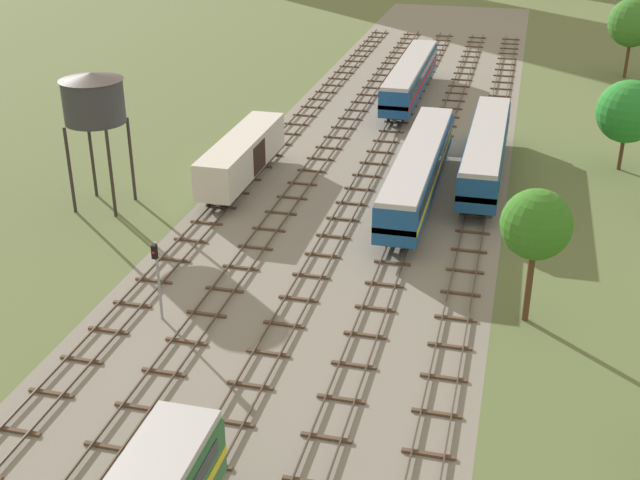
{
  "coord_description": "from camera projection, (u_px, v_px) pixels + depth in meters",
  "views": [
    {
      "loc": [
        11.66,
        -0.65,
        24.3
      ],
      "look_at": [
        0.0,
        45.8,
        1.5
      ],
      "focal_mm": 46.37,
      "sensor_mm": 36.0,
      "label": 1
    }
  ],
  "objects": [
    {
      "name": "ballast_bed",
      "position": [
        353.0,
        202.0,
        62.62
      ],
      "size": [
        22.57,
        176.0,
        0.01
      ],
      "primitive_type": "cube",
      "color": "gray",
      "rests_on": "ground"
    },
    {
      "name": "lineside_tree_1",
      "position": [
        628.0,
        112.0,
        66.82
      ],
      "size": [
        5.11,
        5.11,
        7.53
      ],
      "color": "#4C331E",
      "rests_on": "ground"
    },
    {
      "name": "ground_plane",
      "position": [
        353.0,
        202.0,
        62.62
      ],
      "size": [
        480.0,
        480.0,
        0.0
      ],
      "primitive_type": "plane",
      "color": "#5B6B3D"
    },
    {
      "name": "track_left",
      "position": [
        297.0,
        190.0,
        64.46
      ],
      "size": [
        2.4,
        126.0,
        0.29
      ],
      "color": "#47382D",
      "rests_on": "ground"
    },
    {
      "name": "signal_post_nearest",
      "position": [
        157.0,
        271.0,
        45.71
      ],
      "size": [
        0.28,
        0.47,
        4.84
      ],
      "color": "gray",
      "rests_on": "ground"
    },
    {
      "name": "water_tower",
      "position": [
        93.0,
        99.0,
        58.43
      ],
      "size": [
        4.55,
        4.55,
        10.1
      ],
      "color": "#2D2826",
      "rests_on": "ground"
    },
    {
      "name": "track_centre_left",
      "position": [
        355.0,
        195.0,
        63.44
      ],
      "size": [
        2.4,
        126.0,
        0.29
      ],
      "color": "#47382D",
      "rests_on": "ground"
    },
    {
      "name": "freight_boxcar_far_left_near",
      "position": [
        242.0,
        154.0,
        65.0
      ],
      "size": [
        2.87,
        14.0,
        3.6
      ],
      "color": "beige",
      "rests_on": "ground"
    },
    {
      "name": "track_far_left",
      "position": [
        241.0,
        184.0,
        65.48
      ],
      "size": [
        2.4,
        126.0,
        0.29
      ],
      "color": "#47382D",
      "rests_on": "ground"
    },
    {
      "name": "lineside_tree_4",
      "position": [
        633.0,
        22.0,
        93.73
      ],
      "size": [
        5.55,
        5.55,
        9.14
      ],
      "color": "#4C331E",
      "rests_on": "ground"
    },
    {
      "name": "track_centre_right",
      "position": [
        478.0,
        207.0,
        61.4
      ],
      "size": [
        2.4,
        126.0,
        0.29
      ],
      "color": "#47382D",
      "rests_on": "ground"
    },
    {
      "name": "passenger_coach_centre_left_far",
      "position": [
        411.0,
        75.0,
        86.9
      ],
      "size": [
        2.96,
        22.0,
        3.8
      ],
      "color": "#194C8C",
      "rests_on": "ground"
    },
    {
      "name": "lineside_tree_2",
      "position": [
        536.0,
        225.0,
        44.47
      ],
      "size": [
        3.91,
        3.91,
        7.92
      ],
      "color": "#4C331E",
      "rests_on": "ground"
    },
    {
      "name": "diesel_railcar_centre_right_midfar",
      "position": [
        486.0,
        149.0,
        65.81
      ],
      "size": [
        2.96,
        20.5,
        3.8
      ],
      "color": "#194C8C",
      "rests_on": "ground"
    },
    {
      "name": "passenger_coach_centre_mid",
      "position": [
        418.0,
        167.0,
        61.93
      ],
      "size": [
        2.96,
        22.0,
        3.8
      ],
      "color": "#194C8C",
      "rests_on": "ground"
    },
    {
      "name": "track_centre",
      "position": [
        415.0,
        201.0,
        62.42
      ],
      "size": [
        2.4,
        126.0,
        0.29
      ],
      "color": "#47382D",
      "rests_on": "ground"
    }
  ]
}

